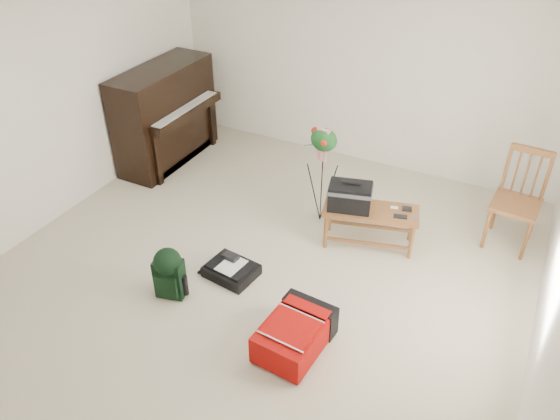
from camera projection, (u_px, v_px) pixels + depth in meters
The scene contains 11 objects.
floor at pixel (255, 278), 5.34m from camera, with size 5.00×5.50×0.01m, color #BBAC96.
ceiling at pixel (245, 16), 3.92m from camera, with size 5.00×5.50×0.01m, color white.
wall_back at pixel (362, 67), 6.65m from camera, with size 5.00×0.04×2.50m, color white.
wall_left at pixel (38, 111), 5.57m from camera, with size 0.04×5.50×2.50m, color white.
piano at pixel (166, 117), 6.99m from camera, with size 0.71×1.50×1.25m.
bench at pixel (357, 199), 5.55m from camera, with size 1.03×0.62×0.74m.
dining_chair at pixel (517, 201), 5.54m from camera, with size 0.49×0.49×1.05m.
red_suitcase at pixel (297, 330), 4.56m from camera, with size 0.51×0.72×0.29m.
black_duffel at pixel (231, 269), 5.33m from camera, with size 0.51×0.43×0.20m.
green_backpack at pixel (168, 271), 4.98m from camera, with size 0.30×0.27×0.53m.
flower_stand at pixel (322, 176), 5.84m from camera, with size 0.41×0.41×1.16m.
Camera 1 is at (2.06, -3.47, 3.57)m, focal length 35.00 mm.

